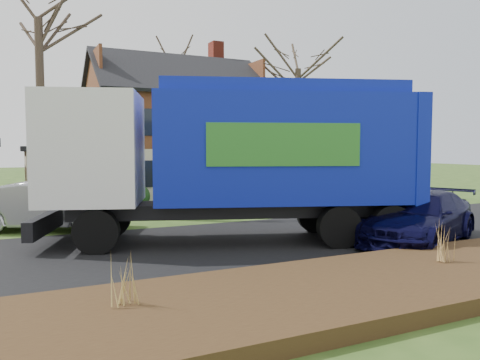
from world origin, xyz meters
name	(u,v)px	position (x,y,z in m)	size (l,w,h in m)	color
ground	(256,241)	(0.00, 0.00, 0.00)	(120.00, 120.00, 0.00)	#2B4717
road	(256,241)	(0.00, 0.00, 0.01)	(80.00, 7.00, 0.02)	black
mulch_verge	(382,283)	(0.00, -5.30, 0.15)	(80.00, 3.50, 0.30)	#311F10
main_house	(167,126)	(1.49, 13.91, 4.03)	(12.95, 8.95, 9.26)	beige
garbage_truck	(241,151)	(-0.39, 0.17, 2.67)	(11.14, 6.29, 4.63)	black
silver_sedan	(49,206)	(-5.40, 4.69, 0.82)	(1.73, 4.96, 1.63)	#929399
navy_wagon	(420,217)	(4.19, -2.26, 0.75)	(2.10, 5.17, 1.50)	#0C0B33
tree_front_east	(298,48)	(7.81, 10.00, 8.25)	(3.66, 3.66, 10.15)	#443729
tree_back	(177,56)	(5.12, 23.14, 9.86)	(3.74, 3.74, 11.83)	#3F3026
grass_clump_west	(124,280)	(-4.86, -4.82, 0.70)	(0.30, 0.25, 0.80)	tan
grass_clump_mid	(444,242)	(2.00, -5.00, 0.72)	(0.30, 0.25, 0.84)	#A9844A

